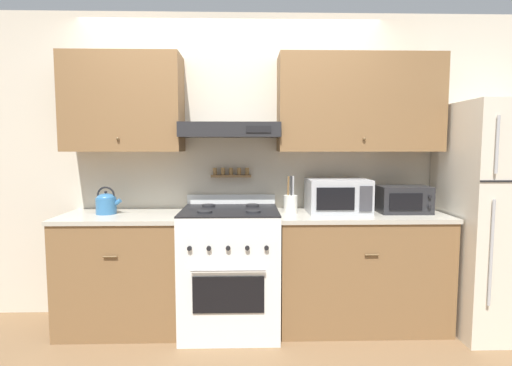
% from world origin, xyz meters
% --- Properties ---
extents(ground_plane, '(16.00, 16.00, 0.00)m').
position_xyz_m(ground_plane, '(0.00, 0.00, 0.00)').
color(ground_plane, brown).
extents(wall_back, '(5.20, 0.46, 2.55)m').
position_xyz_m(wall_back, '(0.09, 0.57, 1.45)').
color(wall_back, beige).
rests_on(wall_back, ground_plane).
extents(counter_left, '(0.94, 0.62, 0.91)m').
position_xyz_m(counter_left, '(-0.85, 0.31, 0.46)').
color(counter_left, brown).
rests_on(counter_left, ground_plane).
extents(counter_right, '(1.33, 0.62, 0.91)m').
position_xyz_m(counter_right, '(1.04, 0.31, 0.46)').
color(counter_right, brown).
rests_on(counter_right, ground_plane).
extents(stove_range, '(0.75, 0.70, 1.03)m').
position_xyz_m(stove_range, '(0.00, 0.27, 0.48)').
color(stove_range, white).
rests_on(stove_range, ground_plane).
extents(refrigerator, '(0.80, 0.76, 1.77)m').
position_xyz_m(refrigerator, '(2.12, 0.23, 0.89)').
color(refrigerator, beige).
rests_on(refrigerator, ground_plane).
extents(tea_kettle, '(0.20, 0.16, 0.22)m').
position_xyz_m(tea_kettle, '(-0.98, 0.34, 1.00)').
color(tea_kettle, teal).
rests_on(tea_kettle, counter_left).
extents(microwave, '(0.48, 0.38, 0.27)m').
position_xyz_m(microwave, '(0.86, 0.36, 1.05)').
color(microwave, '#ADAFB5').
rests_on(microwave, counter_right).
extents(utensil_crock, '(0.11, 0.11, 0.30)m').
position_xyz_m(utensil_crock, '(0.48, 0.34, 0.99)').
color(utensil_crock, silver).
rests_on(utensil_crock, counter_right).
extents(toaster_oven, '(0.40, 0.28, 0.21)m').
position_xyz_m(toaster_oven, '(1.39, 0.34, 1.02)').
color(toaster_oven, '#232326').
rests_on(toaster_oven, counter_right).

